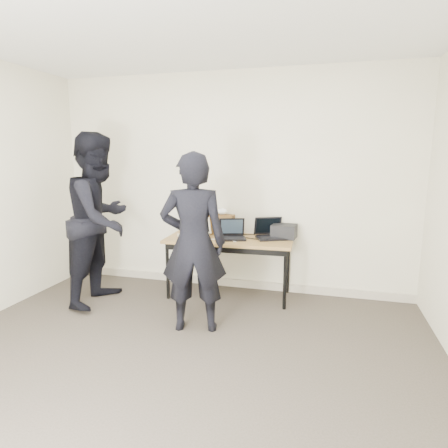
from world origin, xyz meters
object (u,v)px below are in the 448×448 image
(laptop_center, at_px, (232,234))
(person_observer, at_px, (100,219))
(laptop_beige, at_px, (195,232))
(equipment_box, at_px, (284,231))
(laptop_right, at_px, (270,233))
(leather_satchel, at_px, (220,224))
(person_typist, at_px, (193,243))
(desk, at_px, (229,243))

(laptop_center, height_order, person_observer, person_observer)
(laptop_beige, height_order, equipment_box, laptop_beige)
(laptop_center, xyz_separation_m, equipment_box, (0.59, 0.19, 0.03))
(laptop_right, bearing_deg, leather_satchel, 148.87)
(laptop_beige, distance_m, laptop_right, 0.90)
(leather_satchel, distance_m, equipment_box, 0.81)
(leather_satchel, relative_size, person_observer, 0.19)
(laptop_right, xyz_separation_m, person_observer, (-1.85, -0.66, 0.20))
(laptop_right, relative_size, equipment_box, 1.52)
(leather_satchel, xyz_separation_m, equipment_box, (0.81, -0.04, -0.05))
(leather_satchel, height_order, person_observer, person_observer)
(laptop_beige, relative_size, person_observer, 0.20)
(laptop_beige, xyz_separation_m, laptop_center, (0.47, -0.00, 0.00))
(laptop_beige, xyz_separation_m, person_observer, (-0.96, -0.52, 0.21))
(leather_satchel, bearing_deg, laptop_beige, -138.62)
(leather_satchel, distance_m, person_typist, 1.16)
(laptop_right, distance_m, leather_satchel, 0.66)
(equipment_box, distance_m, person_typist, 1.35)
(desk, relative_size, person_typist, 0.88)
(desk, bearing_deg, laptop_beige, 177.25)
(desk, relative_size, person_observer, 0.78)
(person_typist, bearing_deg, laptop_right, -133.12)
(person_observer, bearing_deg, equipment_box, -69.92)
(desk, height_order, person_observer, person_observer)
(laptop_beige, xyz_separation_m, equipment_box, (1.06, 0.19, 0.03))
(laptop_beige, relative_size, laptop_right, 0.92)
(laptop_center, height_order, laptop_right, laptop_right)
(laptop_center, xyz_separation_m, person_observer, (-1.43, -0.52, 0.20))
(laptop_right, bearing_deg, person_typist, -142.30)
(laptop_center, bearing_deg, laptop_beige, 161.68)
(equipment_box, height_order, person_observer, person_observer)
(equipment_box, bearing_deg, laptop_beige, -170.02)
(laptop_beige, height_order, laptop_center, laptop_beige)
(desk, relative_size, laptop_center, 4.04)
(person_typist, bearing_deg, desk, -111.78)
(person_observer, bearing_deg, desk, -68.87)
(laptop_center, distance_m, person_typist, 0.95)
(laptop_right, distance_m, equipment_box, 0.17)
(laptop_center, xyz_separation_m, person_typist, (-0.16, -0.93, 0.10))
(desk, bearing_deg, equipment_box, 15.02)
(desk, bearing_deg, person_typist, -99.05)
(laptop_right, bearing_deg, laptop_center, 174.42)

